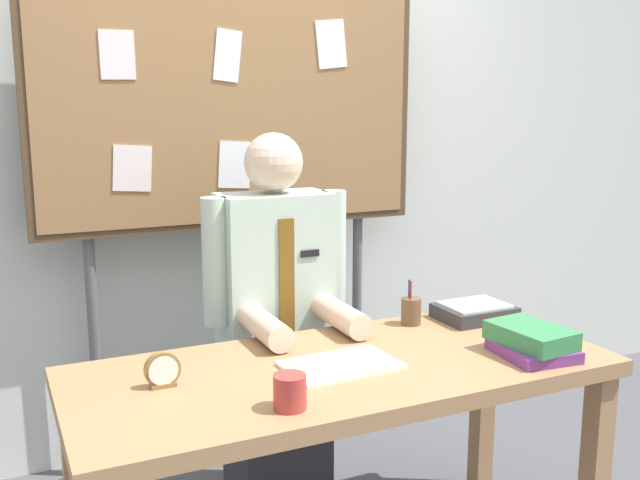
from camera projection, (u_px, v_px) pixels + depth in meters
name	position (u px, v px, depth m)	size (l,w,h in m)	color
back_wall	(220.00, 140.00, 3.11)	(6.40, 0.08, 2.70)	silver
desk	(343.00, 394.00, 2.18)	(1.63, 0.69, 0.74)	#9E754C
person	(277.00, 337.00, 2.66)	(0.55, 0.56, 1.41)	#2D2D33
bulletin_board	(234.00, 109.00, 2.90)	(1.61, 0.09, 2.02)	#4C3823
book_stack	(532.00, 341.00, 2.22)	(0.22, 0.27, 0.09)	#72337F
open_notebook	(341.00, 365.00, 2.13)	(0.33, 0.21, 0.01)	white
desk_clock	(163.00, 371.00, 1.98)	(0.10, 0.04, 0.10)	olive
coffee_mug	(290.00, 392.00, 1.84)	(0.09, 0.09, 0.09)	#B23833
pen_holder	(411.00, 311.00, 2.54)	(0.07, 0.07, 0.16)	brown
paper_tray	(474.00, 311.00, 2.61)	(0.26, 0.20, 0.06)	#333338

